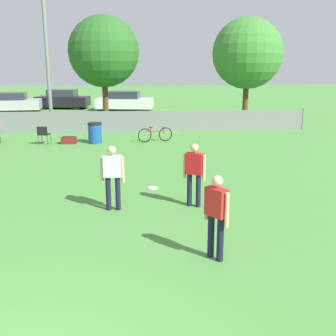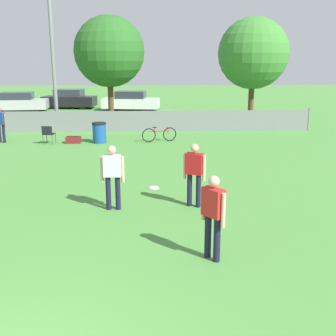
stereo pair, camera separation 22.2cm
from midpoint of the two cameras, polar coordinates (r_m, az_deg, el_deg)
fence_backline at (r=22.47m, az=-6.74°, el=6.28°), size 20.65×0.07×1.21m
light_pole at (r=23.71m, az=-15.18°, el=16.30°), size 0.90×0.36×7.84m
tree_near_pole at (r=24.22m, az=-7.70°, el=15.34°), size 3.89×3.89×6.09m
tree_far_right at (r=25.03m, az=11.73°, el=14.95°), size 4.00×4.00×6.06m
player_thrower_red at (r=10.76m, az=4.16°, el=-0.34°), size 0.55×0.39×1.66m
player_defender_red at (r=7.93m, az=6.93°, el=-5.86°), size 0.44×0.50×1.66m
player_receiver_white at (r=10.59m, az=-6.94°, el=-0.65°), size 0.60×0.23×1.66m
spectator_in_blue at (r=20.72m, az=-21.45°, el=5.80°), size 0.55×0.34×1.63m
frisbee_disc at (r=12.53m, az=-1.39°, el=-2.68°), size 0.30×0.30×0.03m
folding_chair_sideline at (r=19.76m, az=-15.60°, el=4.58°), size 0.54×0.54×0.83m
bicycle_sideline at (r=19.61m, az=-0.85°, el=4.57°), size 1.61×0.55×0.70m
trash_bin at (r=19.55m, az=-8.96°, el=4.76°), size 0.64×0.64×0.94m
gear_bag_sideline at (r=19.75m, az=-12.38°, el=3.75°), size 0.67×0.37×0.33m
parked_car_silver at (r=33.01m, az=-19.51°, el=8.40°), size 4.36×2.01×1.43m
parked_car_dark at (r=34.22m, az=-13.03°, el=9.08°), size 4.21×2.15×1.49m
parked_car_white at (r=31.99m, az=-4.86°, el=9.01°), size 4.35×2.24×1.46m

